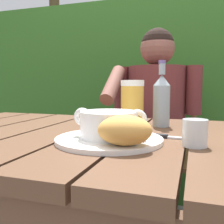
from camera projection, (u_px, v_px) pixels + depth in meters
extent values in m
cube|color=#4F3321|center=(18.00, 133.00, 0.92)|extent=(0.16, 0.83, 0.04)
cube|color=#4F3321|center=(59.00, 136.00, 0.86)|extent=(0.16, 0.83, 0.04)
cube|color=#4F3321|center=(106.00, 139.00, 0.81)|extent=(0.16, 0.83, 0.04)
cube|color=#4F3321|center=(159.00, 143.00, 0.76)|extent=(0.16, 0.83, 0.04)
cube|color=#4F3321|center=(219.00, 147.00, 0.71)|extent=(0.16, 0.83, 0.04)
cube|color=#4F3321|center=(34.00, 214.00, 0.46)|extent=(1.45, 0.03, 0.08)
cube|color=#4F3321|center=(133.00, 135.00, 1.18)|extent=(1.45, 0.03, 0.08)
cube|color=#4F3321|center=(9.00, 183.00, 1.42)|extent=(0.06, 0.06, 0.72)
cube|color=#2C571E|center=(162.00, 100.00, 2.18)|extent=(3.56, 0.60, 1.55)
cylinder|color=#4C3823|center=(56.00, 76.00, 2.64)|extent=(0.10, 0.10, 2.00)
cylinder|color=brown|center=(190.00, 215.00, 1.33)|extent=(0.04, 0.04, 0.46)
cylinder|color=brown|center=(116.00, 204.00, 1.46)|extent=(0.04, 0.04, 0.46)
cylinder|color=brown|center=(191.00, 184.00, 1.74)|extent=(0.04, 0.04, 0.46)
cylinder|color=brown|center=(133.00, 178.00, 1.87)|extent=(0.04, 0.04, 0.46)
cube|color=brown|center=(158.00, 156.00, 1.57)|extent=(0.44, 0.47, 0.02)
cylinder|color=brown|center=(194.00, 114.00, 1.69)|extent=(0.04, 0.04, 0.51)
cylinder|color=brown|center=(134.00, 112.00, 1.82)|extent=(0.04, 0.04, 0.51)
cube|color=brown|center=(163.00, 124.00, 1.76)|extent=(0.41, 0.02, 0.04)
cube|color=brown|center=(163.00, 105.00, 1.75)|extent=(0.41, 0.02, 0.04)
cube|color=brown|center=(163.00, 86.00, 1.73)|extent=(0.41, 0.02, 0.04)
cylinder|color=maroon|center=(166.00, 220.00, 1.29)|extent=(0.11, 0.11, 0.45)
cylinder|color=maroon|center=(169.00, 160.00, 1.35)|extent=(0.13, 0.40, 0.13)
cylinder|color=maroon|center=(133.00, 215.00, 1.34)|extent=(0.11, 0.11, 0.45)
cylinder|color=maroon|center=(137.00, 157.00, 1.41)|extent=(0.13, 0.40, 0.13)
cylinder|color=maroon|center=(156.00, 111.00, 1.45)|extent=(0.32, 0.32, 0.50)
sphere|color=brown|center=(157.00, 48.00, 1.41)|extent=(0.19, 0.19, 0.19)
sphere|color=black|center=(157.00, 45.00, 1.41)|extent=(0.18, 0.18, 0.18)
cylinder|color=maroon|center=(194.00, 90.00, 1.36)|extent=(0.08, 0.08, 0.26)
cylinder|color=maroon|center=(122.00, 90.00, 1.48)|extent=(0.08, 0.08, 0.26)
cylinder|color=brown|center=(113.00, 84.00, 1.32)|extent=(0.07, 0.25, 0.21)
cylinder|color=white|center=(109.00, 139.00, 0.69)|extent=(0.29, 0.29, 0.01)
cylinder|color=white|center=(109.00, 124.00, 0.69)|extent=(0.16, 0.16, 0.07)
cylinder|color=#B35420|center=(109.00, 119.00, 0.69)|extent=(0.14, 0.14, 0.01)
torus|color=white|center=(82.00, 117.00, 0.71)|extent=(0.05, 0.01, 0.05)
torus|color=white|center=(138.00, 119.00, 0.66)|extent=(0.05, 0.01, 0.05)
ellipsoid|color=gold|center=(125.00, 130.00, 0.60)|extent=(0.14, 0.12, 0.07)
cylinder|color=gold|center=(132.00, 107.00, 0.92)|extent=(0.08, 0.08, 0.15)
cylinder|color=white|center=(132.00, 83.00, 0.91)|extent=(0.08, 0.08, 0.02)
cylinder|color=#88939B|center=(161.00, 106.00, 0.94)|extent=(0.06, 0.06, 0.15)
cone|color=#88939B|center=(162.00, 80.00, 0.93)|extent=(0.06, 0.06, 0.04)
cylinder|color=#88939B|center=(162.00, 69.00, 0.93)|extent=(0.02, 0.02, 0.04)
cylinder|color=#5F4C83|center=(162.00, 62.00, 0.92)|extent=(0.03, 0.03, 0.01)
cylinder|color=silver|center=(195.00, 133.00, 0.64)|extent=(0.06, 0.06, 0.07)
cube|color=silver|center=(179.00, 138.00, 0.73)|extent=(0.12, 0.03, 0.00)
cube|color=black|center=(157.00, 136.00, 0.75)|extent=(0.06, 0.02, 0.01)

